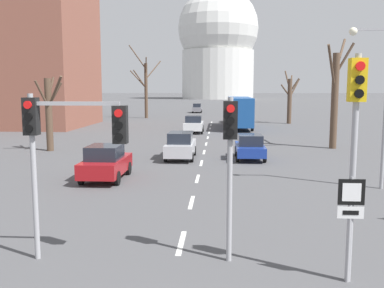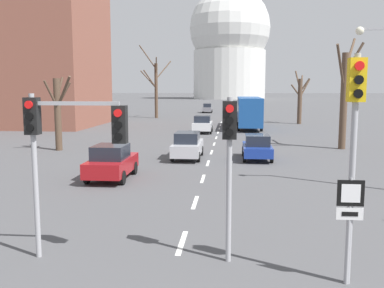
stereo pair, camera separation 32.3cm
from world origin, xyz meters
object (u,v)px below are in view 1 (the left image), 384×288
object	(u,v)px
traffic_signal_near_right	(355,126)
route_sign_post	(350,211)
traffic_signal_near_left	(64,135)
sedan_mid_centre	(194,124)
sedan_far_left	(250,147)
city_bus	(240,110)
sedan_far_right	(197,108)
sedan_near_right	(233,116)
sedan_near_left	(106,162)
sedan_distant_centre	(181,145)
street_lamp_right	(379,90)
traffic_signal_centre_tall	(230,148)

from	to	relation	value
traffic_signal_near_right	route_sign_post	bearing A→B (deg)	-112.88
traffic_signal_near_left	sedan_mid_centre	xyz separation A→B (m)	(1.33, 32.48, -2.43)
sedan_far_left	city_bus	size ratio (longest dim) A/B	0.36
sedan_far_left	traffic_signal_near_left	bearing A→B (deg)	-109.66
traffic_signal_near_left	sedan_far_right	size ratio (longest dim) A/B	1.03
sedan_near_right	traffic_signal_near_right	bearing A→B (deg)	-88.36
sedan_near_left	sedan_distant_centre	xyz separation A→B (m)	(3.12, 6.62, -0.01)
traffic_signal_near_right	sedan_mid_centre	world-z (taller)	traffic_signal_near_right
street_lamp_right	sedan_far_right	size ratio (longest dim) A/B	1.68
sedan_distant_centre	city_bus	distance (m)	22.02
traffic_signal_near_left	sedan_far_right	world-z (taller)	traffic_signal_near_left
traffic_signal_near_left	route_sign_post	size ratio (longest dim) A/B	1.74
sedan_near_left	sedan_mid_centre	xyz separation A→B (m)	(2.98, 22.57, 0.02)
sedan_near_right	sedan_mid_centre	distance (m)	14.71
sedan_mid_centre	sedan_far_left	size ratio (longest dim) A/B	1.00
sedan_near_left	sedan_far_left	world-z (taller)	sedan_near_left
traffic_signal_near_right	traffic_signal_near_left	xyz separation A→B (m)	(-7.02, 0.83, -0.35)
sedan_distant_centre	sedan_near_left	bearing A→B (deg)	-115.24
sedan_near_right	city_bus	bearing A→B (deg)	-86.33
traffic_signal_near_left	street_lamp_right	xyz separation A→B (m)	(10.95, 8.83, 1.12)
traffic_signal_centre_tall	street_lamp_right	bearing A→B (deg)	52.20
sedan_far_left	sedan_distant_centre	distance (m)	4.44
street_lamp_right	sedan_mid_centre	distance (m)	25.78
street_lamp_right	city_bus	xyz separation A→B (m)	(-4.74, 29.17, -2.39)
sedan_near_left	sedan_mid_centre	size ratio (longest dim) A/B	1.03
traffic_signal_centre_tall	route_sign_post	bearing A→B (deg)	-21.65
sedan_far_left	city_bus	xyz separation A→B (m)	(0.29, 21.45, 1.25)
route_sign_post	sedan_near_right	world-z (taller)	route_sign_post
traffic_signal_near_right	street_lamp_right	xyz separation A→B (m)	(3.93, 9.66, 0.77)
traffic_signal_near_right	traffic_signal_centre_tall	size ratio (longest dim) A/B	1.23
sedan_distant_centre	city_bus	xyz separation A→B (m)	(4.73, 21.47, 1.19)
sedan_distant_centre	street_lamp_right	bearing A→B (deg)	-39.10
traffic_signal_centre_tall	route_sign_post	size ratio (longest dim) A/B	1.71
sedan_mid_centre	traffic_signal_near_left	bearing A→B (deg)	-92.35
route_sign_post	sedan_far_left	xyz separation A→B (m)	(-1.08, 17.45, -0.91)
street_lamp_right	traffic_signal_near_left	bearing A→B (deg)	-141.11
traffic_signal_near_right	sedan_far_right	xyz separation A→B (m)	(-7.28, 69.61, -2.82)
sedan_mid_centre	sedan_distant_centre	distance (m)	15.95
street_lamp_right	sedan_mid_centre	size ratio (longest dim) A/B	1.83
sedan_near_left	sedan_distant_centre	world-z (taller)	sedan_near_left
traffic_signal_near_right	street_lamp_right	distance (m)	10.46
traffic_signal_near_left	street_lamp_right	distance (m)	14.11
street_lamp_right	sedan_near_left	world-z (taller)	street_lamp_right
traffic_signal_near_left	sedan_distant_centre	bearing A→B (deg)	84.92
sedan_mid_centre	sedan_far_right	distance (m)	36.32
sedan_far_left	sedan_distant_centre	xyz separation A→B (m)	(-4.44, -0.02, 0.05)
traffic_signal_near_right	city_bus	world-z (taller)	traffic_signal_near_right
sedan_near_right	sedan_far_right	distance (m)	23.00
traffic_signal_near_left	city_bus	bearing A→B (deg)	80.73
traffic_signal_centre_tall	sedan_far_left	world-z (taller)	traffic_signal_centre_tall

